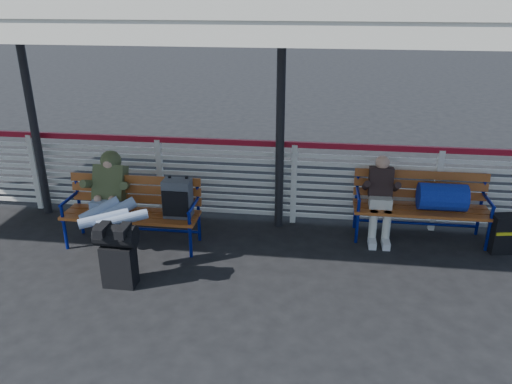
# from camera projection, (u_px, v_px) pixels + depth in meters

# --- Properties ---
(ground) EXTENTS (60.00, 60.00, 0.00)m
(ground) POSITION_uv_depth(u_px,v_px,m) (115.00, 280.00, 5.95)
(ground) COLOR black
(ground) RESTS_ON ground
(fence) EXTENTS (12.08, 0.08, 1.24)m
(fence) POSITION_uv_depth(u_px,v_px,m) (160.00, 174.00, 7.45)
(fence) COLOR silver
(fence) RESTS_ON ground
(canopy) EXTENTS (12.60, 3.60, 3.16)m
(canopy) POSITION_uv_depth(u_px,v_px,m) (117.00, 7.00, 5.61)
(canopy) COLOR silver
(canopy) RESTS_ON ground
(luggage_stack) EXTENTS (0.47, 0.26, 0.77)m
(luggage_stack) POSITION_uv_depth(u_px,v_px,m) (118.00, 253.00, 5.71)
(luggage_stack) COLOR black
(luggage_stack) RESTS_ON ground
(bench_left) EXTENTS (1.80, 0.56, 0.97)m
(bench_left) POSITION_uv_depth(u_px,v_px,m) (149.00, 203.00, 6.57)
(bench_left) COLOR #A64720
(bench_left) RESTS_ON ground
(bench_right) EXTENTS (1.80, 0.56, 0.92)m
(bench_right) POSITION_uv_depth(u_px,v_px,m) (432.00, 198.00, 6.72)
(bench_right) COLOR #A64720
(bench_right) RESTS_ON ground
(traveler_man) EXTENTS (0.94, 1.64, 0.77)m
(traveler_man) POSITION_uv_depth(u_px,v_px,m) (110.00, 206.00, 6.28)
(traveler_man) COLOR #8A98BA
(traveler_man) RESTS_ON ground
(companion_person) EXTENTS (0.32, 0.66, 1.15)m
(companion_person) POSITION_uv_depth(u_px,v_px,m) (380.00, 197.00, 6.78)
(companion_person) COLOR beige
(companion_person) RESTS_ON ground
(suitcase_side) EXTENTS (0.41, 0.29, 0.52)m
(suitcase_side) POSITION_uv_depth(u_px,v_px,m) (505.00, 234.00, 6.51)
(suitcase_side) COLOR black
(suitcase_side) RESTS_ON ground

